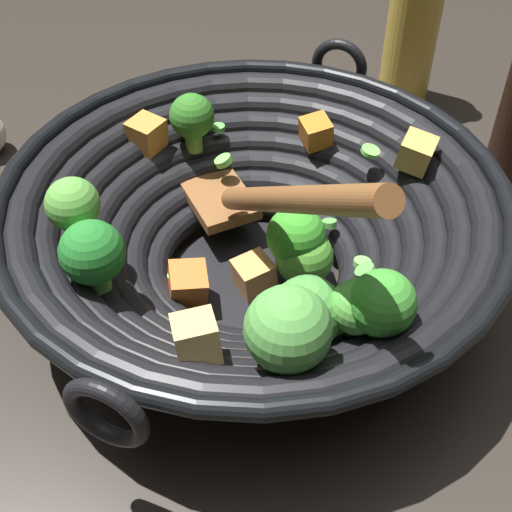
{
  "coord_description": "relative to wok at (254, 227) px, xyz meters",
  "views": [
    {
      "loc": [
        -0.33,
        0.23,
        0.43
      ],
      "look_at": [
        0.0,
        -0.0,
        0.03
      ],
      "focal_mm": 48.89,
      "sensor_mm": 36.0,
      "label": 1
    }
  ],
  "objects": [
    {
      "name": "cooking_oil_bottle",
      "position": [
        0.14,
        -0.31,
        0.03
      ],
      "size": [
        0.06,
        0.06,
        0.24
      ],
      "color": "gold",
      "rests_on": "ground"
    },
    {
      "name": "ground_plane",
      "position": [
        0.0,
        -0.0,
        -0.07
      ],
      "size": [
        4.0,
        4.0,
        0.0
      ],
      "primitive_type": "plane",
      "color": "#28231E"
    },
    {
      "name": "wok",
      "position": [
        0.0,
        0.0,
        0.0
      ],
      "size": [
        0.39,
        0.39,
        0.22
      ],
      "color": "black",
      "rests_on": "ground"
    }
  ]
}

